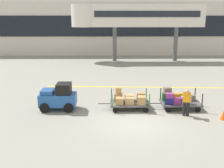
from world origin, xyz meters
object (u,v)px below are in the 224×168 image
at_px(baggage_cart_middle, 178,100).
at_px(baggage_handler, 187,101).
at_px(baggage_cart_lead, 130,100).
at_px(safety_cone_near, 224,115).
at_px(baggage_tug, 59,97).

relative_size(baggage_cart_middle, baggage_handler, 1.92).
height_order(baggage_cart_lead, baggage_handler, baggage_handler).
height_order(baggage_cart_middle, safety_cone_near, baggage_cart_middle).
bearing_deg(baggage_tug, baggage_cart_middle, 0.57).
bearing_deg(baggage_cart_middle, safety_cone_near, -42.27).
distance_m(baggage_cart_middle, safety_cone_near, 2.72).
xyz_separation_m(baggage_cart_lead, baggage_handler, (2.99, -1.22, 0.32)).
bearing_deg(baggage_cart_lead, safety_cone_near, -20.02).
relative_size(baggage_tug, safety_cone_near, 3.82).
bearing_deg(baggage_cart_middle, baggage_cart_lead, -178.98).
distance_m(baggage_tug, baggage_handler, 7.25).
bearing_deg(baggage_tug, safety_cone_near, -10.99).
bearing_deg(safety_cone_near, baggage_tug, 169.01).
distance_m(baggage_tug, safety_cone_near, 9.19).
xyz_separation_m(baggage_tug, baggage_cart_lead, (4.16, 0.02, -0.21)).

